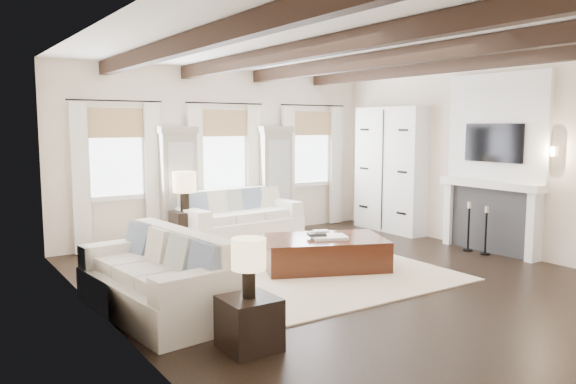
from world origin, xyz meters
TOP-DOWN VIEW (x-y plane):
  - ground at (0.00, 0.00)m, footprint 7.50×7.50m
  - room_shell at (0.75, 0.90)m, footprint 6.54×7.54m
  - area_rug at (-0.37, 1.10)m, footprint 3.89×4.39m
  - sofa_back at (-0.03, 3.11)m, footprint 2.32×1.19m
  - sofa_left at (-2.68, 0.12)m, footprint 1.21×2.27m
  - ottoman at (0.11, 0.68)m, footprint 2.07×1.72m
  - tray at (0.15, 0.60)m, footprint 0.61×0.55m
  - book_lower at (0.00, 0.72)m, footprint 0.32×0.29m
  - book_upper at (0.09, 0.72)m, footprint 0.27×0.24m
  - side_table_front at (-2.34, -1.36)m, footprint 0.51×0.51m
  - lamp_front at (-2.34, -1.36)m, footprint 0.33×0.33m
  - side_table_back at (-1.09, 3.05)m, footprint 0.44×0.44m
  - lamp_back at (-1.09, 3.05)m, footprint 0.40×0.40m
  - candlestick_near at (2.90, -0.09)m, footprint 0.16×0.16m
  - candlestick_far at (2.90, 0.26)m, footprint 0.17×0.17m

SIDE VIEW (x-z plane):
  - ground at x=0.00m, z-range 0.00..0.00m
  - area_rug at x=-0.37m, z-range 0.00..0.02m
  - ottoman at x=0.11m, z-range 0.00..0.47m
  - side_table_front at x=-2.34m, z-range 0.00..0.51m
  - side_table_back at x=-1.09m, z-range 0.00..0.67m
  - candlestick_near at x=2.90m, z-range -0.07..0.74m
  - candlestick_far at x=2.90m, z-range -0.07..0.77m
  - sofa_left at x=-2.68m, z-range -0.09..0.84m
  - sofa_back at x=-0.03m, z-range -0.09..0.87m
  - tray at x=0.15m, z-range 0.47..0.51m
  - book_lower at x=0.00m, z-range 0.51..0.55m
  - book_upper at x=0.09m, z-range 0.55..0.58m
  - lamp_front at x=-2.34m, z-range 0.61..1.19m
  - lamp_back at x=-1.09m, z-range 0.79..1.48m
  - room_shell at x=0.75m, z-range 0.28..3.50m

